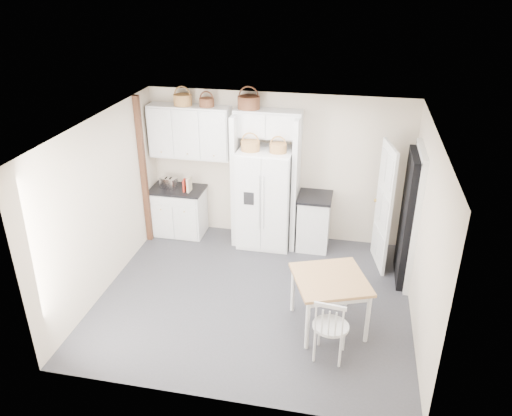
# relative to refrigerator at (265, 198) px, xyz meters

# --- Properties ---
(floor) EXTENTS (4.50, 4.50, 0.00)m
(floor) POSITION_rel_refrigerator_xyz_m (0.15, -1.66, -0.87)
(floor) COLOR #3F3E46
(floor) RESTS_ON ground
(ceiling) EXTENTS (4.50, 4.50, 0.00)m
(ceiling) POSITION_rel_refrigerator_xyz_m (0.15, -1.66, 1.73)
(ceiling) COLOR white
(ceiling) RESTS_ON wall_back
(wall_back) EXTENTS (4.50, 0.00, 4.50)m
(wall_back) POSITION_rel_refrigerator_xyz_m (0.15, 0.34, 0.43)
(wall_back) COLOR beige
(wall_back) RESTS_ON floor
(wall_left) EXTENTS (0.00, 4.00, 4.00)m
(wall_left) POSITION_rel_refrigerator_xyz_m (-2.10, -1.66, 0.43)
(wall_left) COLOR beige
(wall_left) RESTS_ON floor
(wall_right) EXTENTS (0.00, 4.00, 4.00)m
(wall_right) POSITION_rel_refrigerator_xyz_m (2.40, -1.66, 0.43)
(wall_right) COLOR beige
(wall_right) RESTS_ON floor
(refrigerator) EXTENTS (0.90, 0.72, 1.73)m
(refrigerator) POSITION_rel_refrigerator_xyz_m (0.00, 0.00, 0.00)
(refrigerator) COLOR white
(refrigerator) RESTS_ON floor
(base_cab_left) EXTENTS (0.91, 0.58, 0.84)m
(base_cab_left) POSITION_rel_refrigerator_xyz_m (-1.60, 0.04, -0.45)
(base_cab_left) COLOR white
(base_cab_left) RESTS_ON floor
(base_cab_right) EXTENTS (0.52, 0.63, 0.92)m
(base_cab_right) POSITION_rel_refrigerator_xyz_m (0.85, 0.04, -0.41)
(base_cab_right) COLOR white
(base_cab_right) RESTS_ON floor
(dining_table) EXTENTS (1.18, 1.18, 0.76)m
(dining_table) POSITION_rel_refrigerator_xyz_m (1.26, -2.09, -0.49)
(dining_table) COLOR #A86E3D
(dining_table) RESTS_ON floor
(windsor_chair) EXTENTS (0.49, 0.46, 0.92)m
(windsor_chair) POSITION_rel_refrigerator_xyz_m (1.32, -2.68, -0.40)
(windsor_chair) COLOR white
(windsor_chair) RESTS_ON floor
(counter_left) EXTENTS (0.95, 0.61, 0.04)m
(counter_left) POSITION_rel_refrigerator_xyz_m (-1.60, 0.04, -0.00)
(counter_left) COLOR black
(counter_left) RESTS_ON base_cab_left
(counter_right) EXTENTS (0.56, 0.67, 0.04)m
(counter_right) POSITION_rel_refrigerator_xyz_m (0.85, 0.04, 0.07)
(counter_right) COLOR black
(counter_right) RESTS_ON base_cab_right
(toaster) EXTENTS (0.31, 0.23, 0.20)m
(toaster) POSITION_rel_refrigerator_xyz_m (-1.75, 0.02, 0.11)
(toaster) COLOR silver
(toaster) RESTS_ON counter_left
(cookbook_red) EXTENTS (0.05, 0.15, 0.22)m
(cookbook_red) POSITION_rel_refrigerator_xyz_m (-1.44, -0.04, 0.12)
(cookbook_red) COLOR #A52115
(cookbook_red) RESTS_ON counter_left
(cookbook_cream) EXTENTS (0.05, 0.17, 0.26)m
(cookbook_cream) POSITION_rel_refrigerator_xyz_m (-1.35, -0.04, 0.14)
(cookbook_cream) COLOR #C6B490
(cookbook_cream) RESTS_ON counter_left
(basket_upper_b) EXTENTS (0.31, 0.31, 0.18)m
(basket_upper_b) POSITION_rel_refrigerator_xyz_m (-1.44, 0.17, 1.57)
(basket_upper_b) COLOR brown
(basket_upper_b) RESTS_ON upper_cabinet
(basket_upper_c) EXTENTS (0.25, 0.25, 0.14)m
(basket_upper_c) POSITION_rel_refrigerator_xyz_m (-1.03, 0.17, 1.55)
(basket_upper_c) COLOR #522318
(basket_upper_c) RESTS_ON upper_cabinet
(basket_bridge_a) EXTENTS (0.36, 0.36, 0.20)m
(basket_bridge_a) POSITION_rel_refrigerator_xyz_m (-0.32, 0.17, 1.59)
(basket_bridge_a) COLOR #522318
(basket_bridge_a) RESTS_ON bridge_cabinet
(basket_fridge_a) EXTENTS (0.31, 0.31, 0.16)m
(basket_fridge_a) POSITION_rel_refrigerator_xyz_m (-0.24, -0.10, 0.95)
(basket_fridge_a) COLOR brown
(basket_fridge_a) RESTS_ON refrigerator
(basket_fridge_b) EXTENTS (0.28, 0.28, 0.15)m
(basket_fridge_b) POSITION_rel_refrigerator_xyz_m (0.22, -0.10, 0.94)
(basket_fridge_b) COLOR brown
(basket_fridge_b) RESTS_ON refrigerator
(upper_cabinet) EXTENTS (1.40, 0.34, 0.90)m
(upper_cabinet) POSITION_rel_refrigerator_xyz_m (-1.35, 0.17, 1.03)
(upper_cabinet) COLOR white
(upper_cabinet) RESTS_ON wall_back
(bridge_cabinet) EXTENTS (1.12, 0.34, 0.45)m
(bridge_cabinet) POSITION_rel_refrigerator_xyz_m (0.00, 0.17, 1.26)
(bridge_cabinet) COLOR white
(bridge_cabinet) RESTS_ON wall_back
(fridge_panel_left) EXTENTS (0.08, 0.60, 2.30)m
(fridge_panel_left) POSITION_rel_refrigerator_xyz_m (-0.51, 0.04, 0.28)
(fridge_panel_left) COLOR white
(fridge_panel_left) RESTS_ON floor
(fridge_panel_right) EXTENTS (0.08, 0.60, 2.30)m
(fridge_panel_right) POSITION_rel_refrigerator_xyz_m (0.51, 0.04, 0.28)
(fridge_panel_right) COLOR white
(fridge_panel_right) RESTS_ON floor
(trim_post) EXTENTS (0.09, 0.09, 2.60)m
(trim_post) POSITION_rel_refrigerator_xyz_m (-2.05, -0.31, 0.43)
(trim_post) COLOR #3C1A13
(trim_post) RESTS_ON floor
(doorway_void) EXTENTS (0.18, 0.85, 2.05)m
(doorway_void) POSITION_rel_refrigerator_xyz_m (2.31, -0.66, 0.16)
(doorway_void) COLOR black
(doorway_void) RESTS_ON floor
(door_slab) EXTENTS (0.21, 0.79, 2.05)m
(door_slab) POSITION_rel_refrigerator_xyz_m (1.95, -0.32, 0.16)
(door_slab) COLOR white
(door_slab) RESTS_ON floor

